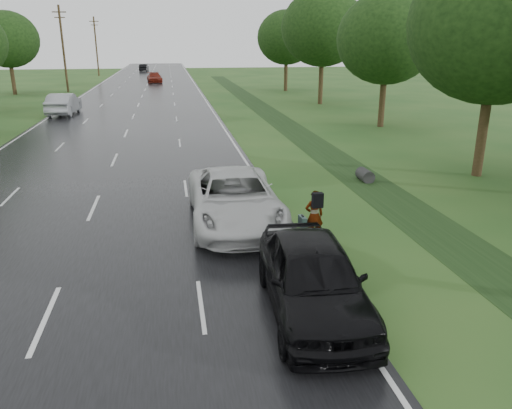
{
  "coord_description": "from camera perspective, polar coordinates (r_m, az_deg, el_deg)",
  "views": [
    {
      "loc": [
        3.02,
        -10.52,
        5.99
      ],
      "look_at": [
        5.43,
        3.54,
        1.3
      ],
      "focal_mm": 35.0,
      "sensor_mm": 36.0,
      "label": 1
    }
  ],
  "objects": [
    {
      "name": "tree_west_f",
      "position": [
        65.97,
        -26.57,
        16.52
      ],
      "size": [
        7.0,
        7.0,
        9.29
      ],
      "color": "#382B17",
      "rests_on": "ground"
    },
    {
      "name": "utility_pole_far",
      "position": [
        66.65,
        -21.18,
        16.37
      ],
      "size": [
        1.6,
        0.26,
        10.0
      ],
      "color": "#382B17",
      "rests_on": "ground"
    },
    {
      "name": "road",
      "position": [
        55.92,
        -13.03,
        11.62
      ],
      "size": [
        14.0,
        180.0,
        0.04
      ],
      "primitive_type": "cube",
      "color": "black",
      "rests_on": "ground"
    },
    {
      "name": "edge_stripe_east",
      "position": [
        55.96,
        -5.97,
        12.01
      ],
      "size": [
        0.12,
        180.0,
        0.01
      ],
      "primitive_type": "cube",
      "color": "silver",
      "rests_on": "road"
    },
    {
      "name": "ground",
      "position": [
        12.47,
        -22.91,
        -12.09
      ],
      "size": [
        220.0,
        220.0,
        0.0
      ],
      "primitive_type": "plane",
      "color": "#234C1B",
      "rests_on": "ground"
    },
    {
      "name": "tree_east_f",
      "position": [
        64.17,
        3.5,
        18.52
      ],
      "size": [
        7.2,
        7.2,
        9.62
      ],
      "color": "#382B17",
      "rests_on": "ground"
    },
    {
      "name": "center_line",
      "position": [
        55.91,
        -13.03,
        11.65
      ],
      "size": [
        0.12,
        180.0,
        0.01
      ],
      "primitive_type": "cube",
      "color": "silver",
      "rests_on": "road"
    },
    {
      "name": "white_pickup",
      "position": [
        16.84,
        -2.46,
        0.66
      ],
      "size": [
        2.98,
        6.36,
        1.76
      ],
      "primitive_type": "imported",
      "rotation": [
        0.0,
        0.0,
        -0.01
      ],
      "color": "silver",
      "rests_on": "road"
    },
    {
      "name": "silver_sedan",
      "position": [
        45.83,
        -21.13,
        10.67
      ],
      "size": [
        2.15,
        5.47,
        1.77
      ],
      "primitive_type": "imported",
      "rotation": [
        0.0,
        0.0,
        3.09
      ],
      "color": "#96999E",
      "rests_on": "road"
    },
    {
      "name": "dark_sedan",
      "position": [
        11.43,
        6.53,
        -8.24
      ],
      "size": [
        2.39,
        5.32,
        1.77
      ],
      "primitive_type": "imported",
      "rotation": [
        0.0,
        0.0,
        -0.06
      ],
      "color": "black",
      "rests_on": "road"
    },
    {
      "name": "pedestrian",
      "position": [
        15.6,
        6.61,
        -1.2
      ],
      "size": [
        0.75,
        0.65,
        1.63
      ],
      "rotation": [
        0.0,
        0.0,
        3.21
      ],
      "color": "#A5998C",
      "rests_on": "ground"
    },
    {
      "name": "far_car_dark",
      "position": [
        108.17,
        -12.69,
        15.01
      ],
      "size": [
        1.83,
        4.46,
        1.44
      ],
      "primitive_type": "imported",
      "rotation": [
        0.0,
        0.0,
        3.07
      ],
      "color": "black",
      "rests_on": "road"
    },
    {
      "name": "far_car_red",
      "position": [
        78.34,
        -11.52,
        14.03
      ],
      "size": [
        2.51,
        5.14,
        1.44
      ],
      "primitive_type": "imported",
      "rotation": [
        0.0,
        0.0,
        0.1
      ],
      "color": "maroon",
      "rests_on": "road"
    },
    {
      "name": "edge_stripe_west",
      "position": [
        56.68,
        -19.98,
        11.12
      ],
      "size": [
        0.12,
        180.0,
        0.01
      ],
      "primitive_type": "cube",
      "color": "silver",
      "rests_on": "road"
    },
    {
      "name": "tree_east_b",
      "position": [
        24.84,
        25.92,
        18.09
      ],
      "size": [
        7.6,
        7.6,
        10.11
      ],
      "color": "#382B17",
      "rests_on": "ground"
    },
    {
      "name": "tree_east_c",
      "position": [
        37.71,
        14.75,
        17.87
      ],
      "size": [
        7.0,
        7.0,
        9.29
      ],
      "color": "#382B17",
      "rests_on": "ground"
    },
    {
      "name": "drainage_ditch",
      "position": [
        31.01,
        6.39,
        7.02
      ],
      "size": [
        2.2,
        120.0,
        0.56
      ],
      "color": "black",
      "rests_on": "ground"
    },
    {
      "name": "utility_pole_distant",
      "position": [
        96.3,
        -17.8,
        16.92
      ],
      "size": [
        1.6,
        0.26,
        10.0
      ],
      "color": "#382B17",
      "rests_on": "ground"
    },
    {
      "name": "tree_east_d",
      "position": [
        50.73,
        7.66,
        19.37
      ],
      "size": [
        8.0,
        8.0,
        10.76
      ],
      "color": "#382B17",
      "rests_on": "ground"
    }
  ]
}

